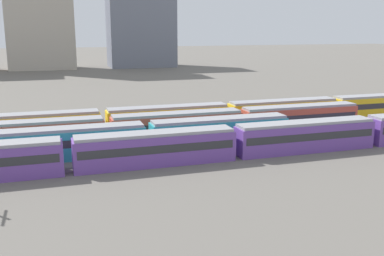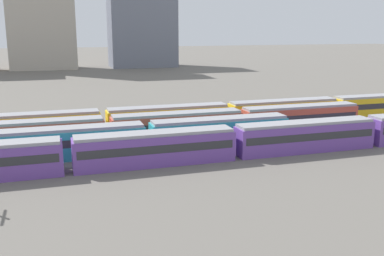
{
  "view_description": "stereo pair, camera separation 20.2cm",
  "coord_description": "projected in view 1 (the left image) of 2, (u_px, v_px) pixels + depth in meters",
  "views": [
    {
      "loc": [
        10.11,
        -46.84,
        15.0
      ],
      "look_at": [
        27.24,
        7.8,
        2.04
      ],
      "focal_mm": 41.74,
      "sensor_mm": 36.0,
      "label": 1
    },
    {
      "loc": [
        10.3,
        -46.9,
        15.0
      ],
      "look_at": [
        27.24,
        7.8,
        2.04
      ],
      "focal_mm": 41.74,
      "sensor_mm": 36.0,
      "label": 2
    }
  ],
  "objects": [
    {
      "name": "distant_building_3",
      "position": [
        141.0,
        26.0,
        170.84
      ],
      "size": [
        24.79,
        15.64,
        31.13
      ],
      "primitive_type": "cube",
      "color": "slate",
      "rests_on": "ground_plane"
    },
    {
      "name": "train_track_0",
      "position": [
        234.0,
        142.0,
        52.29
      ],
      "size": [
        74.7,
        3.06,
        3.75
      ],
      "color": "#6B429E",
      "rests_on": "ground_plane"
    },
    {
      "name": "train_track_3",
      "position": [
        168.0,
        118.0,
        65.64
      ],
      "size": [
        93.6,
        3.06,
        3.75
      ],
      "color": "yellow",
      "rests_on": "ground_plane"
    },
    {
      "name": "train_track_2",
      "position": [
        108.0,
        130.0,
        58.03
      ],
      "size": [
        74.7,
        3.06,
        3.75
      ],
      "color": "#BC4C38",
      "rests_on": "ground_plane"
    },
    {
      "name": "train_track_1",
      "position": [
        67.0,
        143.0,
        51.66
      ],
      "size": [
        55.8,
        3.06,
        3.75
      ],
      "color": "teal",
      "rests_on": "ground_plane"
    }
  ]
}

